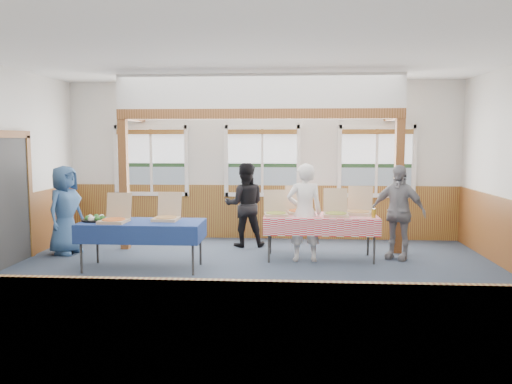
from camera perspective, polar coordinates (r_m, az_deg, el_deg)
floor at (r=7.02m, az=-0.83°, el=-10.81°), size 8.00×8.00×0.00m
ceiling at (r=6.83m, az=-0.87°, el=15.86°), size 8.00×8.00×0.00m
wall_back at (r=10.23m, az=0.74°, el=3.58°), size 8.00×0.00×8.00m
wall_front at (r=3.28m, az=-5.78°, el=-1.59°), size 8.00×0.00×8.00m
wainscot_back at (r=10.30m, az=0.72°, el=-2.27°), size 7.98×0.05×1.10m
wainscot_front at (r=3.59m, az=-5.53°, el=-18.38°), size 7.98×0.05×1.10m
cased_opening at (r=8.89m, az=-26.69°, el=-0.98°), size 0.06×1.30×2.10m
window_left at (r=10.56m, az=-11.88°, el=3.96°), size 1.56×0.10×1.46m
window_mid at (r=10.18m, az=0.72°, el=4.02°), size 1.56×0.10×1.46m
window_right at (r=10.32m, az=13.62°, el=3.88°), size 1.56×0.10×1.46m
post_left at (r=9.54m, az=-14.84°, el=0.80°), size 0.15×0.15×2.40m
post_right at (r=9.25m, az=15.98°, el=0.61°), size 0.15×0.15×2.40m
cross_beam at (r=9.03m, az=0.33°, el=8.91°), size 5.15×0.18×0.18m
table_left at (r=8.02m, az=-12.88°, el=-3.69°), size 2.03×1.26×0.76m
table_right at (r=8.55m, az=7.36°, el=-2.99°), size 2.07×1.52×0.76m
pizza_box_a at (r=8.03m, az=-15.85°, el=-2.88°), size 0.42×0.50×0.44m
pizza_box_b at (r=8.06m, az=-10.18°, el=-2.71°), size 0.40×0.48×0.42m
pizza_box_c at (r=8.42m, az=2.28°, el=-2.26°), size 0.43×0.51×0.41m
pizza_box_d at (r=8.71m, az=4.95°, el=-1.98°), size 0.50×0.57×0.46m
pizza_box_e at (r=8.48m, az=9.11°, el=-2.26°), size 0.43×0.51×0.44m
pizza_box_f at (r=8.74m, az=11.65°, el=-2.05°), size 0.54×0.61×0.46m
veggie_tray at (r=8.25m, az=-17.90°, el=-2.95°), size 0.41×0.41×0.09m
drink_glass at (r=8.38m, az=13.29°, el=-2.38°), size 0.07×0.07×0.15m
woman_white at (r=8.36m, az=5.56°, el=-2.36°), size 0.63×0.45×1.64m
woman_black at (r=9.49m, az=-1.29°, el=-1.47°), size 0.84×0.69×1.60m
man_blue at (r=9.48m, az=-20.95°, el=-1.93°), size 0.71×0.88×1.58m
person_grey at (r=8.82m, az=15.89°, el=-2.22°), size 1.01×0.82×1.61m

